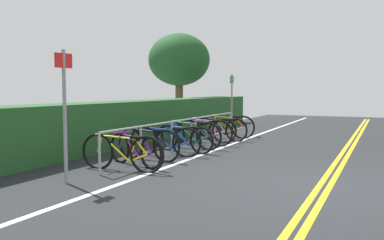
% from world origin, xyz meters
% --- Properties ---
extents(ground_plane, '(36.57, 11.52, 0.05)m').
position_xyz_m(ground_plane, '(0.00, 0.00, -0.03)').
color(ground_plane, '#232628').
extents(centre_line_yellow_inner, '(32.92, 0.10, 0.00)m').
position_xyz_m(centre_line_yellow_inner, '(0.00, -0.08, 0.00)').
color(centre_line_yellow_inner, gold).
rests_on(centre_line_yellow_inner, ground_plane).
extents(centre_line_yellow_outer, '(32.92, 0.10, 0.00)m').
position_xyz_m(centre_line_yellow_outer, '(0.00, 0.08, 0.00)').
color(centre_line_yellow_outer, gold).
rests_on(centre_line_yellow_outer, ground_plane).
extents(bike_lane_stripe_white, '(32.92, 0.12, 0.00)m').
position_xyz_m(bike_lane_stripe_white, '(0.00, 3.11, 0.00)').
color(bike_lane_stripe_white, white).
rests_on(bike_lane_stripe_white, ground_plane).
extents(bike_rack, '(7.12, 0.05, 0.80)m').
position_xyz_m(bike_rack, '(2.60, 3.85, 0.60)').
color(bike_rack, '#9EA0A5').
rests_on(bike_rack, ground_plane).
extents(bicycle_0, '(0.46, 1.83, 0.75)m').
position_xyz_m(bicycle_0, '(-0.38, 3.74, 0.35)').
color(bicycle_0, black).
rests_on(bicycle_0, ground_plane).
extents(bicycle_1, '(0.69, 1.64, 0.70)m').
position_xyz_m(bicycle_1, '(0.18, 3.80, 0.33)').
color(bicycle_1, black).
rests_on(bicycle_1, ground_plane).
extents(bicycle_2, '(0.46, 1.72, 0.76)m').
position_xyz_m(bicycle_2, '(0.90, 3.92, 0.35)').
color(bicycle_2, black).
rests_on(bicycle_2, ground_plane).
extents(bicycle_3, '(0.49, 1.77, 0.74)m').
position_xyz_m(bicycle_3, '(1.54, 3.84, 0.35)').
color(bicycle_3, black).
rests_on(bicycle_3, ground_plane).
extents(bicycle_4, '(0.50, 1.76, 0.72)m').
position_xyz_m(bicycle_4, '(2.30, 3.72, 0.34)').
color(bicycle_4, black).
rests_on(bicycle_4, ground_plane).
extents(bicycle_5, '(0.46, 1.85, 0.78)m').
position_xyz_m(bicycle_5, '(2.94, 3.84, 0.36)').
color(bicycle_5, black).
rests_on(bicycle_5, ground_plane).
extents(bicycle_6, '(0.46, 1.72, 0.77)m').
position_xyz_m(bicycle_6, '(3.66, 3.76, 0.36)').
color(bicycle_6, black).
rests_on(bicycle_6, ground_plane).
extents(bicycle_7, '(0.52, 1.76, 0.76)m').
position_xyz_m(bicycle_7, '(4.31, 3.93, 0.35)').
color(bicycle_7, black).
rests_on(bicycle_7, ground_plane).
extents(bicycle_8, '(0.46, 1.80, 0.75)m').
position_xyz_m(bicycle_8, '(4.90, 3.74, 0.35)').
color(bicycle_8, black).
rests_on(bicycle_8, ground_plane).
extents(bicycle_9, '(0.57, 1.82, 0.78)m').
position_xyz_m(bicycle_9, '(5.56, 3.79, 0.36)').
color(bicycle_9, black).
rests_on(bicycle_9, ground_plane).
extents(sign_post_near, '(0.36, 0.06, 2.22)m').
position_xyz_m(sign_post_near, '(-1.70, 3.95, 1.34)').
color(sign_post_near, gray).
rests_on(sign_post_near, ground_plane).
extents(sign_post_far, '(0.36, 0.06, 2.09)m').
position_xyz_m(sign_post_far, '(6.74, 4.03, 1.26)').
color(sign_post_far, gray).
rests_on(sign_post_far, ground_plane).
extents(hedge_backdrop, '(16.07, 1.17, 1.23)m').
position_xyz_m(hedge_backdrop, '(4.10, 5.95, 0.61)').
color(hedge_backdrop, '#235626').
rests_on(hedge_backdrop, ground_plane).
extents(tree_mid, '(2.86, 2.86, 4.15)m').
position_xyz_m(tree_mid, '(10.41, 7.94, 2.92)').
color(tree_mid, brown).
rests_on(tree_mid, ground_plane).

